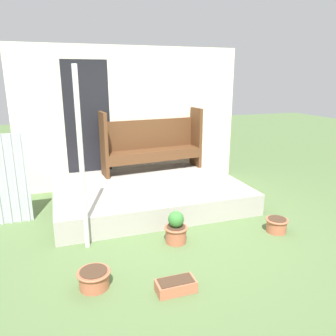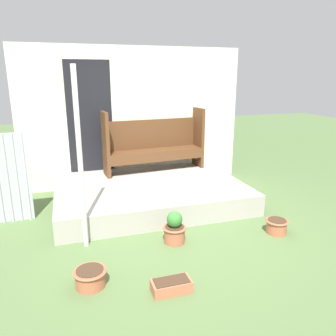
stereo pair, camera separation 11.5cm
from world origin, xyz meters
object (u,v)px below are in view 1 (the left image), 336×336
(flower_pot_left, at_px, (94,278))
(flower_pot_right, at_px, (277,224))
(flower_pot_middle, at_px, (176,229))
(planter_box_rect, at_px, (176,286))
(bench, at_px, (152,142))
(support_post, at_px, (81,162))

(flower_pot_left, xyz_separation_m, flower_pot_right, (2.51, 0.44, 0.00))
(flower_pot_middle, relative_size, planter_box_rect, 1.07)
(bench, bearing_deg, flower_pot_right, -70.70)
(flower_pot_right, xyz_separation_m, planter_box_rect, (-1.75, -0.77, -0.05))
(flower_pot_middle, relative_size, flower_pot_right, 1.39)
(support_post, relative_size, bench, 1.15)
(flower_pot_left, bearing_deg, bench, 63.10)
(support_post, height_order, bench, support_post)
(support_post, xyz_separation_m, flower_pot_right, (2.50, -0.42, -0.99))
(flower_pot_left, bearing_deg, flower_pot_middle, 29.02)
(support_post, xyz_separation_m, flower_pot_left, (-0.01, -0.86, -0.99))
(support_post, distance_m, flower_pot_left, 1.32)
(bench, height_order, flower_pot_middle, bench)
(support_post, xyz_separation_m, bench, (1.42, 1.96, -0.22))
(flower_pot_right, distance_m, planter_box_rect, 1.92)
(support_post, xyz_separation_m, flower_pot_middle, (1.09, -0.25, -0.91))
(support_post, distance_m, flower_pot_middle, 1.44)
(flower_pot_left, relative_size, planter_box_rect, 0.87)
(support_post, bearing_deg, flower_pot_right, -9.64)
(support_post, relative_size, planter_box_rect, 5.55)
(flower_pot_middle, bearing_deg, flower_pot_left, -150.98)
(flower_pot_left, relative_size, flower_pot_right, 1.12)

